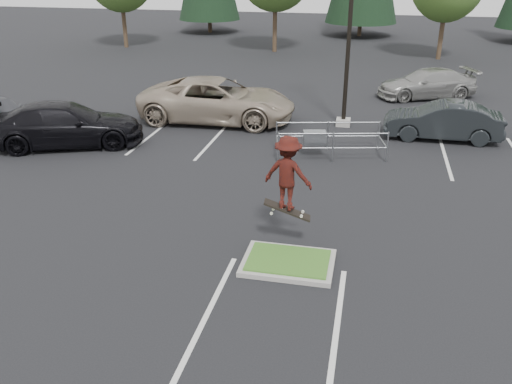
% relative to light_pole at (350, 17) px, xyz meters
% --- Properties ---
extents(ground, '(120.00, 120.00, 0.00)m').
position_rel_light_pole_xyz_m(ground, '(-0.50, -12.00, -4.56)').
color(ground, black).
rests_on(ground, ground).
extents(grass_median, '(2.20, 1.60, 0.16)m').
position_rel_light_pole_xyz_m(grass_median, '(-0.50, -12.00, -4.48)').
color(grass_median, gray).
rests_on(grass_median, ground).
extents(stall_lines, '(22.62, 17.60, 0.01)m').
position_rel_light_pole_xyz_m(stall_lines, '(-1.85, -5.98, -4.56)').
color(stall_lines, silver).
rests_on(stall_lines, ground).
extents(light_pole, '(0.70, 0.60, 10.12)m').
position_rel_light_pole_xyz_m(light_pole, '(0.00, 0.00, 0.00)').
color(light_pole, gray).
rests_on(light_pole, ground).
extents(cart_corral, '(4.18, 2.27, 1.13)m').
position_rel_light_pole_xyz_m(cart_corral, '(-0.67, -4.10, -3.85)').
color(cart_corral, gray).
rests_on(cart_corral, ground).
extents(skateboarder, '(1.35, 0.95, 2.18)m').
position_rel_light_pole_xyz_m(skateboarder, '(-0.70, -11.06, -2.56)').
color(skateboarder, black).
rests_on(skateboarder, ground).
extents(car_l_tan, '(6.94, 3.35, 1.91)m').
position_rel_light_pole_xyz_m(car_l_tan, '(-5.56, -0.50, -3.61)').
color(car_l_tan, gray).
rests_on(car_l_tan, ground).
extents(car_l_black, '(6.27, 4.34, 1.69)m').
position_rel_light_pole_xyz_m(car_l_black, '(-10.50, -5.00, -3.72)').
color(car_l_black, black).
rests_on(car_l_black, ground).
extents(car_r_charc, '(4.60, 1.62, 1.51)m').
position_rel_light_pole_xyz_m(car_r_charc, '(4.00, -1.03, -3.80)').
color(car_r_charc, black).
rests_on(car_r_charc, ground).
extents(car_far_silver, '(5.49, 3.84, 1.48)m').
position_rel_light_pole_xyz_m(car_far_silver, '(3.95, 6.00, -3.82)').
color(car_far_silver, '#969692').
rests_on(car_far_silver, ground).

